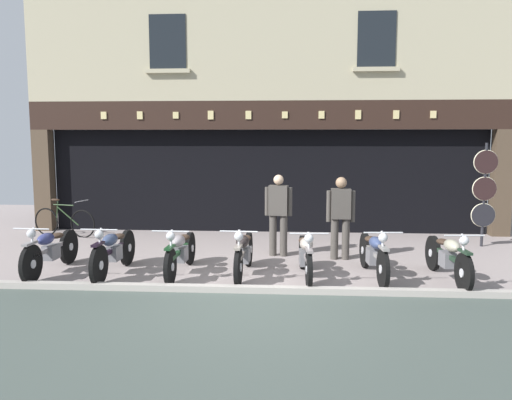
{
  "coord_description": "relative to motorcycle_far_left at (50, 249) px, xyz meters",
  "views": [
    {
      "loc": [
        0.6,
        -7.68,
        2.4
      ],
      "look_at": [
        -0.09,
        2.73,
        1.13
      ],
      "focal_mm": 36.05,
      "sensor_mm": 36.0,
      "label": 1
    }
  ],
  "objects": [
    {
      "name": "motorcycle_right",
      "position": [
        5.69,
        0.07,
        -0.0
      ],
      "size": [
        0.62,
        2.03,
        0.92
      ],
      "rotation": [
        0.0,
        0.0,
        3.21
      ],
      "color": "black",
      "rests_on": "ground"
    },
    {
      "name": "motorcycle_center_left",
      "position": [
        2.32,
        0.08,
        -0.01
      ],
      "size": [
        0.62,
        2.06,
        0.9
      ],
      "rotation": [
        0.0,
        0.0,
        3.11
      ],
      "color": "black",
      "rests_on": "ground"
    },
    {
      "name": "motorcycle_left",
      "position": [
        1.15,
        -0.02,
        0.0
      ],
      "size": [
        0.62,
        2.03,
        0.93
      ],
      "rotation": [
        0.0,
        0.0,
        3.11
      ],
      "color": "black",
      "rests_on": "ground"
    },
    {
      "name": "ground",
      "position": [
        3.64,
        -1.98,
        -0.47
      ],
      "size": [
        23.94,
        22.0,
        0.18
      ],
      "color": "gray"
    },
    {
      "name": "advert_board_near",
      "position": [
        1.5,
        4.4,
        1.4
      ],
      "size": [
        0.73,
        0.03,
        0.96
      ],
      "color": "beige"
    },
    {
      "name": "shop_facade",
      "position": [
        3.64,
        6.02,
        1.29
      ],
      "size": [
        12.24,
        4.42,
        6.31
      ],
      "color": "black",
      "rests_on": "ground"
    },
    {
      "name": "salesman_left",
      "position": [
        4.01,
        1.62,
        0.49
      ],
      "size": [
        0.56,
        0.27,
        1.66
      ],
      "rotation": [
        0.0,
        0.0,
        3.0
      ],
      "color": "#47423D",
      "rests_on": "ground"
    },
    {
      "name": "leaning_bicycle",
      "position": [
        -1.28,
        3.38,
        -0.06
      ],
      "size": [
        1.71,
        0.61,
        0.94
      ],
      "rotation": [
        0.0,
        0.0,
        -1.82
      ],
      "color": "black",
      "rests_on": "ground"
    },
    {
      "name": "motorcycle_center_right",
      "position": [
        4.52,
        -0.03,
        -0.01
      ],
      "size": [
        0.62,
        1.92,
        0.9
      ],
      "rotation": [
        0.0,
        0.0,
        3.2
      ],
      "color": "black",
      "rests_on": "ground"
    },
    {
      "name": "tyre_sign_pole",
      "position": [
        8.5,
        2.82,
        0.84
      ],
      "size": [
        0.53,
        0.06,
        2.29
      ],
      "color": "#232328",
      "rests_on": "ground"
    },
    {
      "name": "motorcycle_center",
      "position": [
        3.44,
        0.06,
        -0.01
      ],
      "size": [
        0.62,
        2.01,
        0.91
      ],
      "rotation": [
        0.0,
        0.0,
        3.1
      ],
      "color": "black",
      "rests_on": "ground"
    },
    {
      "name": "motorcycle_far_left",
      "position": [
        0.0,
        0.0,
        0.0
      ],
      "size": [
        0.62,
        2.02,
        0.92
      ],
      "rotation": [
        0.0,
        0.0,
        3.11
      ],
      "color": "black",
      "rests_on": "ground"
    },
    {
      "name": "shopkeeper_center",
      "position": [
        5.24,
        1.4,
        0.48
      ],
      "size": [
        0.56,
        0.25,
        1.64
      ],
      "rotation": [
        0.0,
        0.0,
        3.14
      ],
      "color": "#47423D",
      "rests_on": "ground"
    },
    {
      "name": "motorcycle_far_right",
      "position": [
        6.9,
        -0.04,
        -0.01
      ],
      "size": [
        0.62,
        2.02,
        0.91
      ],
      "rotation": [
        0.0,
        0.0,
        3.21
      ],
      "color": "black",
      "rests_on": "ground"
    }
  ]
}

